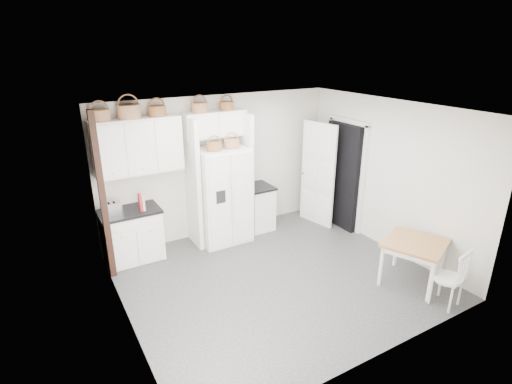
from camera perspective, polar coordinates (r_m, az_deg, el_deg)
floor at (r=6.41m, az=2.98°, el=-12.05°), size 4.50×4.50×0.00m
ceiling at (r=5.47m, az=3.49°, el=11.59°), size 4.50×4.50×0.00m
wall_back at (r=7.47m, az=-5.22°, el=3.74°), size 4.50×0.00×4.50m
wall_left at (r=5.04m, az=-18.87°, el=-5.86°), size 0.00×4.00×4.00m
wall_right at (r=7.23m, az=18.33°, el=2.19°), size 0.00×4.00×4.00m
refrigerator at (r=7.20m, az=-4.84°, el=-0.48°), size 0.90×0.73×1.75m
base_cab_left at (r=7.00m, az=-17.27°, el=-6.02°), size 0.92×0.58×0.85m
base_cab_right at (r=7.80m, az=0.30°, el=-2.31°), size 0.48×0.57×0.84m
dining_table at (r=6.55m, az=21.44°, el=-9.30°), size 1.09×1.09×0.69m
windsor_chair at (r=6.19m, az=25.74°, el=-11.04°), size 0.47×0.44×0.84m
counter_left at (r=6.82m, az=-17.66°, el=-2.66°), size 0.96×0.62×0.04m
counter_right at (r=7.64m, az=0.31°, el=0.72°), size 0.51×0.61×0.04m
toaster at (r=6.71m, az=-19.89°, el=-2.23°), size 0.28×0.17×0.19m
cookbook_red at (r=6.72m, az=-16.21°, el=-1.44°), size 0.05×0.18×0.26m
cookbook_cream at (r=6.74m, az=-15.90°, el=-1.46°), size 0.04×0.16×0.24m
basket_upper_a at (r=6.49m, az=-21.39°, el=10.17°), size 0.30×0.30×0.17m
basket_upper_b at (r=6.56m, az=-17.70°, el=10.89°), size 0.36×0.36×0.21m
basket_upper_c at (r=6.67m, az=-13.95°, el=11.19°), size 0.28×0.28×0.16m
basket_bridge_a at (r=6.91m, az=-8.07°, el=11.87°), size 0.29×0.29×0.16m
basket_bridge_b at (r=7.11m, az=-4.22°, el=12.19°), size 0.25×0.25×0.14m
basket_fridge_a at (r=6.77m, az=-6.00°, el=6.47°), size 0.26×0.26×0.14m
basket_fridge_b at (r=6.90m, az=-3.48°, el=6.86°), size 0.27×0.27×0.15m
upper_cabinet at (r=6.68m, az=-16.53°, el=6.30°), size 1.40×0.34×0.90m
bridge_cabinet at (r=7.06m, az=-5.95°, el=9.63°), size 1.12×0.34×0.45m
fridge_panel_left at (r=7.01m, az=-9.02°, el=1.14°), size 0.08×0.60×2.30m
fridge_panel_right at (r=7.41m, az=-1.67°, el=2.46°), size 0.08×0.60×2.30m
trim_post at (r=6.28m, az=-21.04°, el=-0.88°), size 0.09×0.09×2.60m
doorway_void at (r=7.91m, az=12.36°, el=2.21°), size 0.18×0.85×2.05m
door_slab at (r=7.93m, az=8.81°, el=2.49°), size 0.21×0.79×2.05m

